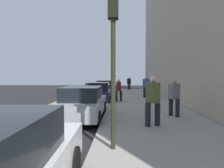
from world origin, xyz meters
The scene contains 15 objects.
ground_plane centered at (0.00, 0.00, 0.00)m, with size 56.00×56.00×0.00m, color black.
sidewalk centered at (0.00, -3.30, 0.07)m, with size 28.00×4.60×0.15m, color gray.
building_facade centered at (0.00, -6.05, 7.50)m, with size 32.00×0.80×15.00m, color tan.
lane_stripe_centre centered at (0.00, 3.20, 0.00)m, with size 28.00×0.14×0.01m, color gold.
snow_bank_curb centered at (-1.46, -0.70, 0.11)m, with size 5.15×0.56×0.22m, color white.
parked_car_silver centered at (-5.70, -0.05, 0.76)m, with size 4.34×1.90×1.51m.
parked_car_navy centered at (0.34, -0.10, 0.76)m, with size 4.79×2.00×1.51m.
parked_car_charcoal centered at (7.16, 0.01, 0.76)m, with size 4.63×2.00×1.51m.
pedestrian_olive_coat centered at (-7.37, -2.97, 1.14)m, with size 0.58×0.58×1.85m.
pedestrian_grey_coat centered at (-5.59, -4.23, 1.07)m, with size 0.51×0.55×1.72m.
pedestrian_burgundy_coat centered at (-0.27, -1.65, 1.02)m, with size 0.49×0.53×1.64m.
pedestrian_black_coat centered at (12.10, -2.95, 1.07)m, with size 0.51×0.55×1.73m.
pedestrian_blue_coat centered at (2.40, -3.99, 1.14)m, with size 0.58×0.56×1.85m.
traffic_light_pole centered at (-9.68, -1.59, 2.85)m, with size 0.35×0.26×3.95m.
rolling_suitcase centered at (2.87, -4.05, 0.47)m, with size 0.34×0.22×1.00m.
Camera 1 is at (-14.58, -1.78, 1.99)m, focal length 31.38 mm.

